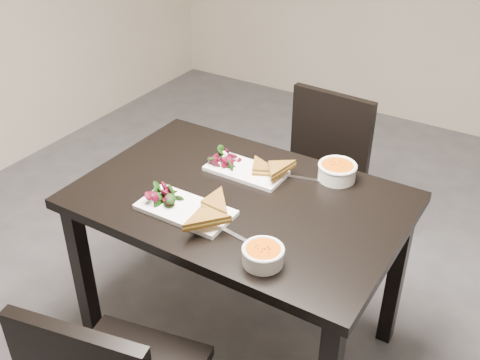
% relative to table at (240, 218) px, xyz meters
% --- Properties ---
extents(table, '(1.20, 0.80, 0.75)m').
position_rel_table_xyz_m(table, '(0.00, 0.00, 0.00)').
color(table, black).
rests_on(table, ground).
extents(chair_far, '(0.44, 0.44, 0.85)m').
position_rel_table_xyz_m(chair_far, '(-0.01, 0.73, -0.17)').
color(chair_far, black).
rests_on(chair_far, ground).
extents(plate_near, '(0.34, 0.17, 0.02)m').
position_rel_table_xyz_m(plate_near, '(-0.11, -0.19, 0.11)').
color(plate_near, white).
rests_on(plate_near, table).
extents(sandwich_near, '(0.18, 0.14, 0.06)m').
position_rel_table_xyz_m(sandwich_near, '(-0.05, -0.17, 0.14)').
color(sandwich_near, olive).
rests_on(sandwich_near, plate_near).
extents(salad_near, '(0.11, 0.10, 0.05)m').
position_rel_table_xyz_m(salad_near, '(-0.21, -0.19, 0.14)').
color(salad_near, black).
rests_on(salad_near, plate_near).
extents(soup_bowl_near, '(0.13, 0.13, 0.06)m').
position_rel_table_xyz_m(soup_bowl_near, '(0.26, -0.29, 0.13)').
color(soup_bowl_near, white).
rests_on(soup_bowl_near, table).
extents(cutlery_near, '(0.18, 0.04, 0.00)m').
position_rel_table_xyz_m(cutlery_near, '(0.13, -0.22, 0.10)').
color(cutlery_near, silver).
rests_on(cutlery_near, table).
extents(plate_far, '(0.31, 0.16, 0.02)m').
position_rel_table_xyz_m(plate_far, '(-0.07, 0.16, 0.11)').
color(plate_far, white).
rests_on(plate_far, table).
extents(sandwich_far, '(0.19, 0.17, 0.05)m').
position_rel_table_xyz_m(sandwich_far, '(-0.00, 0.14, 0.14)').
color(sandwich_far, olive).
rests_on(sandwich_far, plate_far).
extents(salad_far, '(0.10, 0.09, 0.04)m').
position_rel_table_xyz_m(salad_far, '(-0.17, 0.16, 0.14)').
color(salad_far, black).
rests_on(salad_far, plate_far).
extents(soup_bowl_far, '(0.15, 0.15, 0.07)m').
position_rel_table_xyz_m(soup_bowl_far, '(0.26, 0.30, 0.14)').
color(soup_bowl_far, white).
rests_on(soup_bowl_far, table).
extents(cutlery_far, '(0.18, 0.06, 0.00)m').
position_rel_table_xyz_m(cutlery_far, '(0.13, 0.23, 0.10)').
color(cutlery_far, silver).
rests_on(cutlery_far, table).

